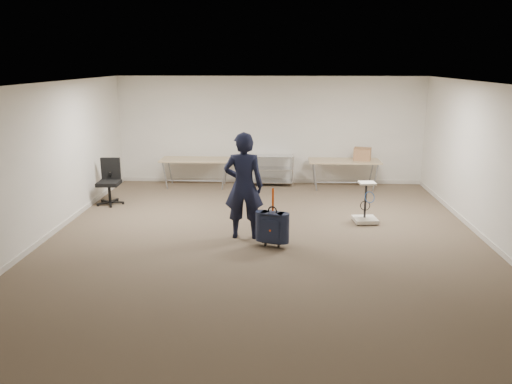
{
  "coord_description": "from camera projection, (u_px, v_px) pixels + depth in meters",
  "views": [
    {
      "loc": [
        0.25,
        -8.57,
        3.17
      ],
      "look_at": [
        -0.17,
        0.3,
        0.83
      ],
      "focal_mm": 35.0,
      "sensor_mm": 36.0,
      "label": 1
    }
  ],
  "objects": [
    {
      "name": "office_chair",
      "position": [
        110.0,
        190.0,
        11.36
      ],
      "size": [
        0.63,
        0.63,
        1.03
      ],
      "color": "black",
      "rests_on": "ground"
    },
    {
      "name": "folding_table_left",
      "position": [
        196.0,
        161.0,
        12.83
      ],
      "size": [
        1.8,
        0.75,
        0.73
      ],
      "color": "tan",
      "rests_on": "ground"
    },
    {
      "name": "cardboard_box",
      "position": [
        362.0,
        154.0,
        12.63
      ],
      "size": [
        0.48,
        0.41,
        0.31
      ],
      "primitive_type": "cube",
      "rotation": [
        0.0,
        0.0,
        -0.25
      ],
      "color": "#8C6041",
      "rests_on": "folding_table_right"
    },
    {
      "name": "wire_shelf",
      "position": [
        270.0,
        169.0,
        13.04
      ],
      "size": [
        1.22,
        0.47,
        0.8
      ],
      "color": "silver",
      "rests_on": "ground"
    },
    {
      "name": "equipment_cart",
      "position": [
        365.0,
        212.0,
        10.06
      ],
      "size": [
        0.5,
        0.5,
        0.84
      ],
      "color": "beige",
      "rests_on": "ground"
    },
    {
      "name": "room_shell",
      "position": [
        267.0,
        215.0,
        10.42
      ],
      "size": [
        8.0,
        9.0,
        9.0
      ],
      "color": "white",
      "rests_on": "ground"
    },
    {
      "name": "folding_table_right",
      "position": [
        344.0,
        162.0,
        12.65
      ],
      "size": [
        1.8,
        0.75,
        0.73
      ],
      "color": "tan",
      "rests_on": "ground"
    },
    {
      "name": "ground",
      "position": [
        265.0,
        240.0,
        9.1
      ],
      "size": [
        9.0,
        9.0,
        0.0
      ],
      "primitive_type": "plane",
      "color": "#4E3E2F",
      "rests_on": "ground"
    },
    {
      "name": "person",
      "position": [
        244.0,
        186.0,
        9.01
      ],
      "size": [
        0.72,
        0.48,
        1.96
      ],
      "primitive_type": "imported",
      "rotation": [
        0.0,
        0.0,
        3.13
      ],
      "color": "black",
      "rests_on": "ground"
    },
    {
      "name": "suitcase",
      "position": [
        272.0,
        227.0,
        8.69
      ],
      "size": [
        0.44,
        0.33,
        1.06
      ],
      "color": "black",
      "rests_on": "ground"
    }
  ]
}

